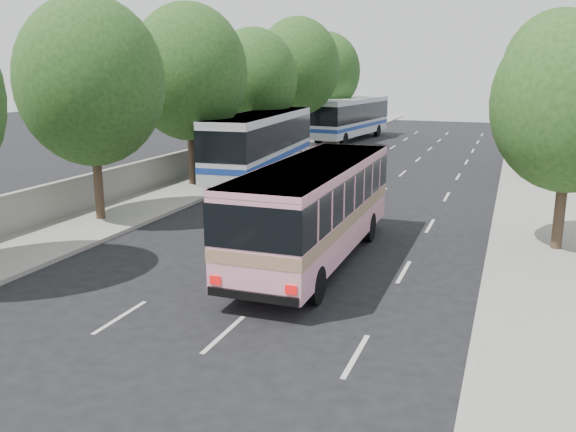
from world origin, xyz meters
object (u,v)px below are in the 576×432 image
at_px(pink_bus, 315,201).
at_px(pink_taxi, 317,196).
at_px(tour_coach_rear, 351,115).
at_px(tour_coach_front, 261,139).
at_px(white_pickup, 294,184).

relative_size(pink_bus, pink_taxi, 2.49).
bearing_deg(pink_taxi, tour_coach_rear, 107.35).
height_order(tour_coach_front, tour_coach_rear, tour_coach_front).
bearing_deg(white_pickup, pink_taxi, -44.60).
relative_size(pink_bus, tour_coach_front, 0.82).
bearing_deg(pink_bus, pink_taxi, 106.82).
height_order(pink_taxi, tour_coach_front, tour_coach_front).
bearing_deg(pink_bus, white_pickup, 113.62).
relative_size(pink_bus, tour_coach_rear, 0.83).
height_order(pink_bus, pink_taxi, pink_bus).
bearing_deg(pink_taxi, white_pickup, 140.71).
xyz_separation_m(pink_taxi, tour_coach_front, (-5.47, 6.80, 1.50)).
xyz_separation_m(pink_taxi, tour_coach_rear, (-5.48, 26.72, 1.46)).
bearing_deg(white_pickup, tour_coach_front, 127.01).
relative_size(pink_taxi, white_pickup, 0.75).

